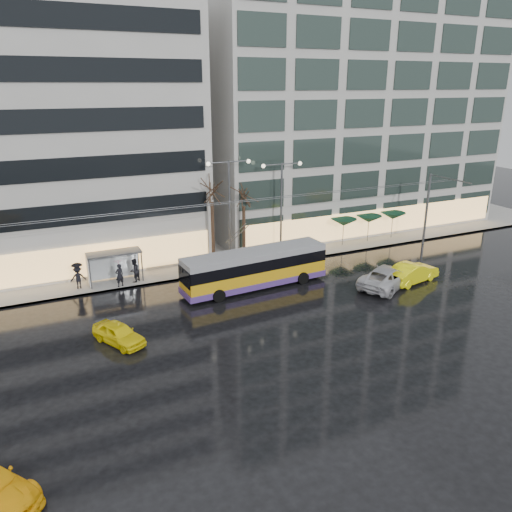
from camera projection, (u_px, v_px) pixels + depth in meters
ground at (263, 317)px, 34.25m from camera, size 140.00×140.00×0.00m
sidewalk at (218, 253)px, 47.02m from camera, size 80.00×10.00×0.15m
kerb at (238, 270)px, 42.78m from camera, size 80.00×0.10×0.15m
building_right at (346, 109)px, 53.95m from camera, size 32.00×14.00×25.00m
trolleybus at (255, 270)px, 38.87m from camera, size 11.89×4.80×5.45m
catenary at (231, 228)px, 40.06m from camera, size 42.24×5.12×7.00m
bus_shelter at (109, 260)px, 39.44m from camera, size 4.20×1.60×2.51m
street_lamp_near at (229, 198)px, 42.35m from camera, size 3.96×0.36×9.03m
street_lamp_far at (281, 196)px, 44.42m from camera, size 3.96×0.36×8.53m
tree_a at (212, 186)px, 41.56m from camera, size 3.20×3.20×8.40m
tree_b at (244, 191)px, 43.15m from camera, size 3.20×3.20×7.70m
parasol_a at (344, 222)px, 48.44m from camera, size 2.50×2.50×2.65m
parasol_b at (369, 219)px, 49.63m from camera, size 2.50×2.50×2.65m
parasol_c at (393, 216)px, 50.83m from camera, size 2.50×2.50×2.65m
taxi_a at (119, 334)px, 30.63m from camera, size 3.14×4.11×1.31m
taxi_b at (412, 273)px, 40.11m from camera, size 5.17×2.71×1.62m
sedan_silver at (387, 277)px, 39.17m from camera, size 6.47×5.04×1.63m
pedestrian_a at (119, 269)px, 38.66m from camera, size 1.23×1.24×2.19m
pedestrian_b at (134, 270)px, 39.72m from camera, size 1.18×1.16×1.92m
pedestrian_c at (78, 275)px, 38.38m from camera, size 1.18×0.85×2.11m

